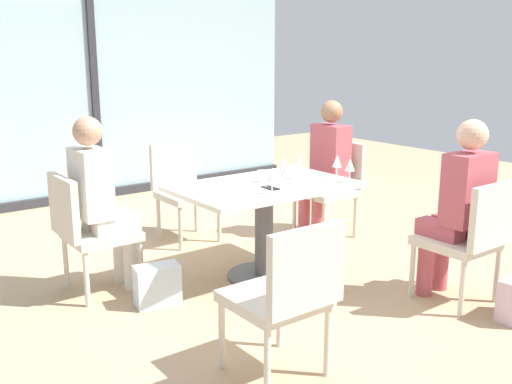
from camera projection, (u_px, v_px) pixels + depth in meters
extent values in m
plane|color=tan|center=(264.00, 277.00, 4.52)|extent=(12.00, 12.00, 0.00)
cube|color=#9BB7BC|center=(93.00, 82.00, 6.70)|extent=(5.25, 0.03, 2.70)
cube|color=#2D2D33|center=(94.00, 82.00, 6.68)|extent=(0.08, 0.06, 2.70)
cube|color=#2D2D33|center=(101.00, 193.00, 6.98)|extent=(5.25, 0.10, 0.10)
cube|color=silver|center=(264.00, 186.00, 4.35)|extent=(1.31, 0.84, 0.04)
cylinder|color=#4C4C51|center=(264.00, 234.00, 4.44)|extent=(0.14, 0.14, 0.69)
cylinder|color=#4C4C51|center=(264.00, 275.00, 4.52)|extent=(0.56, 0.56, 0.02)
cube|color=beige|center=(101.00, 235.00, 4.17)|extent=(0.46, 0.46, 0.06)
cube|color=beige|center=(64.00, 207.00, 3.96)|extent=(0.05, 0.46, 0.42)
cylinder|color=beige|center=(141.00, 267.00, 4.18)|extent=(0.04, 0.04, 0.39)
cylinder|color=beige|center=(118.00, 252.00, 4.49)|extent=(0.04, 0.04, 0.39)
cylinder|color=beige|center=(87.00, 279.00, 3.95)|extent=(0.04, 0.04, 0.39)
cylinder|color=beige|center=(66.00, 263.00, 4.26)|extent=(0.04, 0.04, 0.39)
cube|color=beige|center=(457.00, 242.00, 4.01)|extent=(0.46, 0.46, 0.06)
cube|color=beige|center=(494.00, 216.00, 3.76)|extent=(0.46, 0.05, 0.42)
cylinder|color=beige|center=(447.00, 259.00, 4.33)|extent=(0.04, 0.04, 0.39)
cylinder|color=beige|center=(412.00, 271.00, 4.10)|extent=(0.04, 0.04, 0.39)
cylinder|color=beige|center=(497.00, 275.00, 4.02)|extent=(0.04, 0.04, 0.39)
cylinder|color=beige|center=(462.00, 289.00, 3.79)|extent=(0.04, 0.04, 0.39)
cube|color=beige|center=(325.00, 192.00, 5.43)|extent=(0.46, 0.46, 0.06)
cube|color=beige|center=(346.00, 164.00, 5.52)|extent=(0.05, 0.46, 0.42)
cylinder|color=beige|center=(294.00, 215.00, 5.52)|extent=(0.04, 0.04, 0.39)
cylinder|color=beige|center=(324.00, 224.00, 5.21)|extent=(0.04, 0.04, 0.39)
cylinder|color=beige|center=(326.00, 208.00, 5.75)|extent=(0.04, 0.04, 0.39)
cylinder|color=beige|center=(355.00, 217.00, 5.44)|extent=(0.04, 0.04, 0.39)
cube|color=beige|center=(274.00, 299.00, 3.08)|extent=(0.46, 0.46, 0.06)
cube|color=beige|center=(307.00, 270.00, 2.83)|extent=(0.46, 0.05, 0.42)
cylinder|color=beige|center=(279.00, 315.00, 3.41)|extent=(0.04, 0.04, 0.39)
cylinder|color=beige|center=(222.00, 335.00, 3.17)|extent=(0.04, 0.04, 0.39)
cylinder|color=beige|center=(327.00, 342.00, 3.10)|extent=(0.04, 0.04, 0.39)
cylinder|color=beige|center=(267.00, 365.00, 2.86)|extent=(0.04, 0.04, 0.39)
cube|color=beige|center=(188.00, 196.00, 5.30)|extent=(0.46, 0.46, 0.06)
cube|color=beige|center=(174.00, 165.00, 5.44)|extent=(0.46, 0.05, 0.42)
cylinder|color=beige|center=(180.00, 229.00, 5.08)|extent=(0.04, 0.04, 0.39)
cylinder|color=beige|center=(219.00, 221.00, 5.31)|extent=(0.04, 0.04, 0.39)
cylinder|color=beige|center=(159.00, 219.00, 5.39)|extent=(0.04, 0.04, 0.39)
cylinder|color=beige|center=(196.00, 212.00, 5.62)|extent=(0.04, 0.04, 0.39)
cylinder|color=silver|center=(131.00, 259.00, 4.24)|extent=(0.11, 0.11, 0.45)
cube|color=silver|center=(116.00, 224.00, 4.12)|extent=(0.32, 0.13, 0.11)
cylinder|color=silver|center=(121.00, 253.00, 4.38)|extent=(0.11, 0.11, 0.45)
cube|color=silver|center=(106.00, 219.00, 4.26)|extent=(0.32, 0.13, 0.11)
cube|color=silver|center=(91.00, 183.00, 4.05)|extent=(0.20, 0.34, 0.48)
sphere|color=tan|center=(87.00, 131.00, 3.97)|extent=(0.20, 0.20, 0.20)
cylinder|color=#B24C56|center=(441.00, 259.00, 4.24)|extent=(0.11, 0.11, 0.45)
cube|color=#B24C56|center=(456.00, 225.00, 4.10)|extent=(0.13, 0.32, 0.11)
cylinder|color=#B24C56|center=(425.00, 264.00, 4.14)|extent=(0.11, 0.11, 0.45)
cube|color=#B24C56|center=(440.00, 230.00, 4.00)|extent=(0.13, 0.32, 0.11)
cube|color=#B24C56|center=(468.00, 189.00, 3.88)|extent=(0.34, 0.20, 0.48)
sphere|color=#D8AD8C|center=(473.00, 135.00, 3.80)|extent=(0.20, 0.20, 0.20)
cylinder|color=#B24C56|center=(304.00, 214.00, 5.44)|extent=(0.11, 0.11, 0.45)
cube|color=#B24C56|center=(312.00, 183.00, 5.43)|extent=(0.32, 0.13, 0.11)
cylinder|color=#B24C56|center=(317.00, 218.00, 5.30)|extent=(0.11, 0.11, 0.45)
cube|color=#B24C56|center=(326.00, 186.00, 5.29)|extent=(0.32, 0.13, 0.11)
cube|color=#B24C56|center=(330.00, 151.00, 5.37)|extent=(0.20, 0.34, 0.48)
sphere|color=#936B4C|center=(332.00, 111.00, 5.28)|extent=(0.20, 0.20, 0.20)
cylinder|color=silver|center=(272.00, 194.00, 4.04)|extent=(0.06, 0.06, 0.00)
cylinder|color=silver|center=(272.00, 187.00, 4.03)|extent=(0.01, 0.01, 0.08)
cone|color=silver|center=(272.00, 174.00, 4.01)|extent=(0.07, 0.07, 0.09)
cylinder|color=silver|center=(283.00, 180.00, 4.46)|extent=(0.06, 0.06, 0.00)
cylinder|color=silver|center=(283.00, 175.00, 4.45)|extent=(0.01, 0.01, 0.08)
cone|color=silver|center=(283.00, 163.00, 4.43)|extent=(0.07, 0.07, 0.09)
cylinder|color=silver|center=(285.00, 188.00, 4.19)|extent=(0.06, 0.06, 0.00)
cylinder|color=silver|center=(285.00, 182.00, 4.18)|extent=(0.01, 0.01, 0.08)
cone|color=silver|center=(285.00, 170.00, 4.16)|extent=(0.07, 0.07, 0.09)
cylinder|color=silver|center=(337.00, 178.00, 4.54)|extent=(0.06, 0.06, 0.00)
cylinder|color=silver|center=(337.00, 172.00, 4.53)|extent=(0.01, 0.01, 0.08)
cone|color=silver|center=(337.00, 161.00, 4.51)|extent=(0.07, 0.07, 0.09)
cylinder|color=silver|center=(349.00, 182.00, 4.40)|extent=(0.06, 0.06, 0.00)
cylinder|color=silver|center=(350.00, 176.00, 4.39)|extent=(0.01, 0.01, 0.08)
cone|color=silver|center=(350.00, 164.00, 4.36)|extent=(0.07, 0.07, 0.09)
cylinder|color=silver|center=(299.00, 179.00, 4.51)|extent=(0.06, 0.06, 0.00)
cylinder|color=silver|center=(299.00, 173.00, 4.50)|extent=(0.01, 0.01, 0.08)
cone|color=silver|center=(299.00, 162.00, 4.48)|extent=(0.07, 0.07, 0.09)
cylinder|color=white|center=(262.00, 176.00, 4.39)|extent=(0.08, 0.08, 0.09)
cube|color=black|center=(270.00, 188.00, 4.20)|extent=(0.08, 0.15, 0.01)
cube|color=silver|center=(157.00, 285.00, 3.99)|extent=(0.32, 0.21, 0.28)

